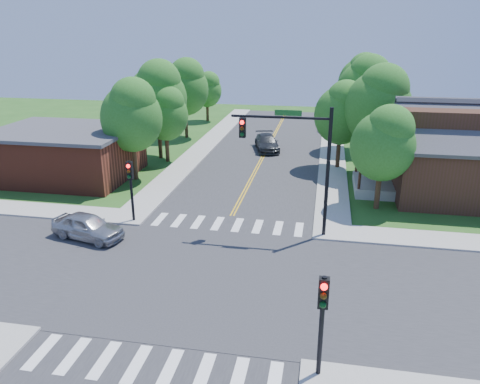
% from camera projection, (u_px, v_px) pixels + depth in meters
% --- Properties ---
extents(ground, '(100.00, 100.00, 0.00)m').
position_uv_depth(ground, '(200.00, 277.00, 21.85)').
color(ground, '#245019').
rests_on(ground, ground).
extents(road_ns, '(10.00, 90.00, 0.04)m').
position_uv_depth(road_ns, '(200.00, 277.00, 21.84)').
color(road_ns, '#2D2D30').
rests_on(road_ns, ground).
extents(road_ew, '(90.00, 10.00, 0.04)m').
position_uv_depth(road_ew, '(200.00, 277.00, 21.84)').
color(road_ew, '#2D2D30').
rests_on(road_ew, ground).
extents(intersection_patch, '(10.20, 10.20, 0.06)m').
position_uv_depth(intersection_patch, '(200.00, 277.00, 21.85)').
color(intersection_patch, '#2D2D30').
rests_on(intersection_patch, ground).
extents(sidewalk_ne, '(40.00, 40.00, 0.14)m').
position_uv_depth(sidewalk_ne, '(469.00, 187.00, 33.76)').
color(sidewalk_ne, '#9E9B93').
rests_on(sidewalk_ne, ground).
extents(sidewalk_nw, '(40.00, 40.00, 0.14)m').
position_uv_depth(sidewalk_nw, '(67.00, 165.00, 39.18)').
color(sidewalk_nw, '#9E9B93').
rests_on(sidewalk_nw, ground).
extents(crosswalk_north, '(8.85, 2.00, 0.01)m').
position_uv_depth(crosswalk_north, '(227.00, 224.00, 27.57)').
color(crosswalk_north, white).
rests_on(crosswalk_north, ground).
extents(crosswalk_south, '(8.85, 2.00, 0.01)m').
position_uv_depth(crosswalk_south, '(153.00, 366.00, 16.09)').
color(crosswalk_south, white).
rests_on(crosswalk_south, ground).
extents(centerline, '(0.30, 90.00, 0.01)m').
position_uv_depth(centerline, '(200.00, 277.00, 21.83)').
color(centerline, gold).
rests_on(centerline, ground).
extents(signal_mast_ne, '(5.30, 0.42, 7.20)m').
position_uv_depth(signal_mast_ne, '(297.00, 151.00, 24.72)').
color(signal_mast_ne, black).
rests_on(signal_mast_ne, ground).
extents(signal_pole_se, '(0.34, 0.42, 3.80)m').
position_uv_depth(signal_pole_se, '(322.00, 309.00, 14.79)').
color(signal_pole_se, black).
rests_on(signal_pole_se, ground).
extents(signal_pole_nw, '(0.34, 0.42, 3.80)m').
position_uv_depth(signal_pole_nw, '(130.00, 180.00, 27.08)').
color(signal_pole_nw, black).
rests_on(signal_pole_nw, ground).
extents(house_ne, '(13.05, 8.80, 7.11)m').
position_uv_depth(house_ne, '(472.00, 148.00, 31.32)').
color(house_ne, '#382113').
rests_on(house_ne, ground).
extents(building_nw, '(10.40, 8.40, 3.73)m').
position_uv_depth(building_nw, '(65.00, 153.00, 35.87)').
color(building_nw, maroon).
rests_on(building_nw, ground).
extents(tree_e_a, '(3.96, 3.76, 6.72)m').
position_uv_depth(tree_e_a, '(385.00, 142.00, 28.54)').
color(tree_e_a, '#382314').
rests_on(tree_e_a, ground).
extents(tree_e_b, '(5.05, 4.80, 8.59)m').
position_uv_depth(tree_e_b, '(379.00, 103.00, 34.88)').
color(tree_e_b, '#382314').
rests_on(tree_e_b, ground).
extents(tree_e_c, '(5.18, 4.92, 8.80)m').
position_uv_depth(tree_e_c, '(366.00, 88.00, 42.07)').
color(tree_e_c, '#382314').
rests_on(tree_e_c, ground).
extents(tree_e_d, '(4.95, 4.71, 8.42)m').
position_uv_depth(tree_e_d, '(362.00, 80.00, 50.95)').
color(tree_e_d, '#382314').
rests_on(tree_e_d, ground).
extents(tree_w_a, '(4.53, 4.30, 7.70)m').
position_uv_depth(tree_w_a, '(132.00, 113.00, 34.07)').
color(tree_w_a, '#382314').
rests_on(tree_w_a, ground).
extents(tree_w_b, '(5.03, 4.78, 8.55)m').
position_uv_depth(tree_w_b, '(158.00, 94.00, 39.58)').
color(tree_w_b, '#382314').
rests_on(tree_w_b, ground).
extents(tree_w_c, '(4.80, 4.56, 8.16)m').
position_uv_depth(tree_w_c, '(185.00, 86.00, 47.25)').
color(tree_w_c, '#382314').
rests_on(tree_w_c, ground).
extents(tree_w_d, '(3.53, 3.35, 6.00)m').
position_uv_depth(tree_w_d, '(207.00, 89.00, 56.13)').
color(tree_w_d, '#382314').
rests_on(tree_w_d, ground).
extents(tree_house, '(4.23, 4.02, 7.19)m').
position_uv_depth(tree_house, '(342.00, 111.00, 36.83)').
color(tree_house, '#382314').
rests_on(tree_house, ground).
extents(tree_bldg, '(3.84, 3.65, 6.53)m').
position_uv_depth(tree_bldg, '(166.00, 112.00, 39.00)').
color(tree_bldg, '#382314').
rests_on(tree_bldg, ground).
extents(car_silver, '(3.60, 4.93, 1.41)m').
position_uv_depth(car_silver, '(88.00, 227.00, 25.56)').
color(car_silver, '#ABACB2').
rests_on(car_silver, ground).
extents(car_dgrey, '(4.34, 5.81, 1.41)m').
position_uv_depth(car_dgrey, '(267.00, 143.00, 43.76)').
color(car_dgrey, '#2B2E30').
rests_on(car_dgrey, ground).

